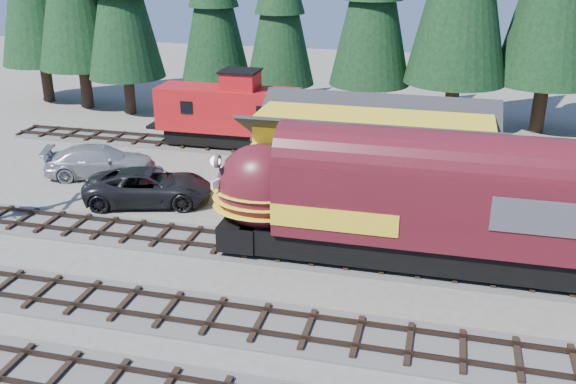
% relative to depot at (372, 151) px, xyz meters
% --- Properties ---
extents(ground, '(120.00, 120.00, 0.00)m').
position_rel_depot_xyz_m(ground, '(0.00, -10.50, -2.96)').
color(ground, '#6B665B').
rests_on(ground, ground).
extents(track_spur, '(32.00, 3.20, 0.33)m').
position_rel_depot_xyz_m(track_spur, '(-10.00, 7.50, -2.90)').
color(track_spur, '#4C4947').
rests_on(track_spur, ground).
extents(depot, '(12.80, 7.00, 5.30)m').
position_rel_depot_xyz_m(depot, '(0.00, 0.00, 0.00)').
color(depot, gold).
rests_on(depot, ground).
extents(locomotive, '(16.98, 3.38, 4.62)m').
position_rel_depot_xyz_m(locomotive, '(1.94, -6.50, -0.28)').
color(locomotive, black).
rests_on(locomotive, ground).
extents(caboose, '(9.35, 2.71, 4.86)m').
position_rel_depot_xyz_m(caboose, '(-10.41, 7.50, -0.53)').
color(caboose, black).
rests_on(caboose, ground).
extents(pickup_truck_a, '(7.27, 4.80, 1.86)m').
position_rel_depot_xyz_m(pickup_truck_a, '(-11.40, -2.72, -2.03)').
color(pickup_truck_a, black).
rests_on(pickup_truck_a, ground).
extents(pickup_truck_b, '(6.84, 4.55, 1.84)m').
position_rel_depot_xyz_m(pickup_truck_b, '(-16.01, 0.40, -2.04)').
color(pickup_truck_b, '#9C9EA3').
rests_on(pickup_truck_b, ground).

